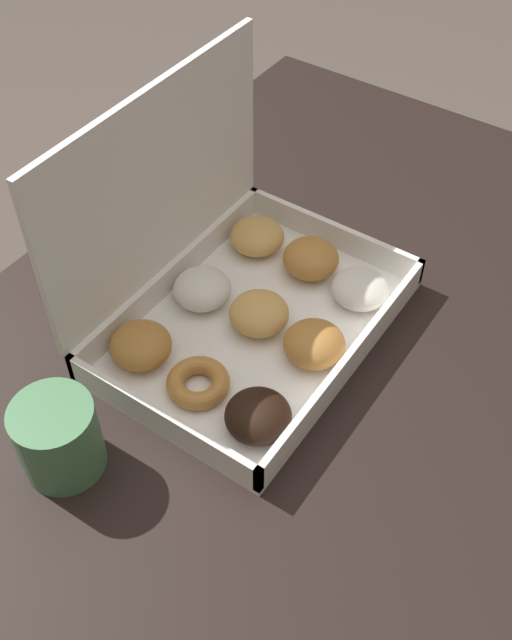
# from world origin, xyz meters

# --- Properties ---
(ground_plane) EXTENTS (8.00, 8.00, 0.00)m
(ground_plane) POSITION_xyz_m (0.00, 0.00, 0.00)
(ground_plane) COLOR #564C44
(dining_table) EXTENTS (1.07, 0.75, 0.72)m
(dining_table) POSITION_xyz_m (0.00, 0.00, 0.61)
(dining_table) COLOR black
(dining_table) RESTS_ON ground_plane
(donut_box) EXTENTS (0.36, 0.27, 0.28)m
(donut_box) POSITION_xyz_m (-0.03, 0.07, 0.77)
(donut_box) COLOR white
(donut_box) RESTS_ON dining_table
(coffee_mug) EXTENTS (0.08, 0.08, 0.09)m
(coffee_mug) POSITION_xyz_m (-0.30, 0.11, 0.76)
(coffee_mug) COLOR #4C8456
(coffee_mug) RESTS_ON dining_table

